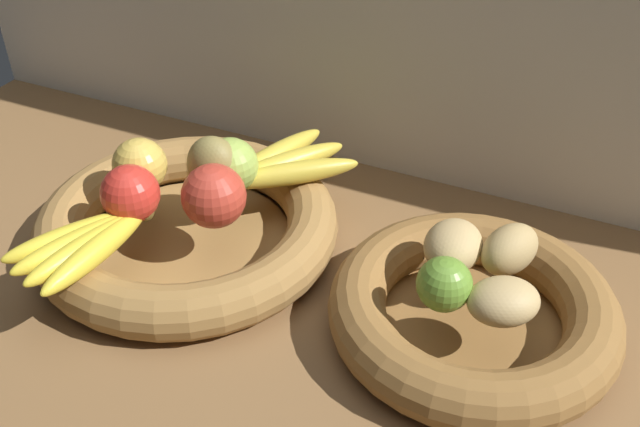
% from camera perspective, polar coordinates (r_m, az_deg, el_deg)
% --- Properties ---
extents(ground_plane, '(1.40, 0.90, 0.03)m').
position_cam_1_polar(ground_plane, '(0.81, 0.02, -7.95)').
color(ground_plane, brown).
extents(fruit_bowl_left, '(0.35, 0.35, 0.06)m').
position_cam_1_polar(fruit_bowl_left, '(0.88, -10.24, -0.98)').
color(fruit_bowl_left, olive).
rests_on(fruit_bowl_left, ground_plane).
extents(fruit_bowl_right, '(0.30, 0.30, 0.06)m').
position_cam_1_polar(fruit_bowl_right, '(0.77, 11.78, -7.46)').
color(fruit_bowl_right, brown).
rests_on(fruit_bowl_right, ground_plane).
extents(apple_red_right, '(0.07, 0.07, 0.07)m').
position_cam_1_polar(apple_red_right, '(0.80, -8.25, 1.35)').
color(apple_red_right, '#B73828').
rests_on(apple_red_right, fruit_bowl_left).
extents(apple_green_back, '(0.07, 0.07, 0.07)m').
position_cam_1_polar(apple_green_back, '(0.86, -6.96, 3.73)').
color(apple_green_back, '#99B74C').
rests_on(apple_green_back, fruit_bowl_left).
extents(apple_golden_left, '(0.06, 0.06, 0.06)m').
position_cam_1_polar(apple_golden_left, '(0.88, -13.81, 3.68)').
color(apple_golden_left, gold).
rests_on(apple_golden_left, fruit_bowl_left).
extents(apple_red_front, '(0.07, 0.07, 0.07)m').
position_cam_1_polar(apple_red_front, '(0.83, -14.51, 1.49)').
color(apple_red_front, red).
rests_on(apple_red_front, fruit_bowl_left).
extents(pear_brown, '(0.07, 0.06, 0.07)m').
position_cam_1_polar(pear_brown, '(0.85, -8.24, 3.66)').
color(pear_brown, olive).
rests_on(pear_brown, fruit_bowl_left).
extents(banana_bunch_front, '(0.11, 0.17, 0.03)m').
position_cam_1_polar(banana_bunch_front, '(0.81, -17.65, -2.12)').
color(banana_bunch_front, yellow).
rests_on(banana_bunch_front, fruit_bowl_left).
extents(banana_bunch_back, '(0.15, 0.18, 0.03)m').
position_cam_1_polar(banana_bunch_back, '(0.89, -3.06, 3.77)').
color(banana_bunch_back, gold).
rests_on(banana_bunch_back, fruit_bowl_left).
extents(potato_small, '(0.09, 0.09, 0.04)m').
position_cam_1_polar(potato_small, '(0.71, 14.04, -6.64)').
color(potato_small, tan).
rests_on(potato_small, fruit_bowl_right).
extents(potato_oblong, '(0.06, 0.07, 0.05)m').
position_cam_1_polar(potato_oblong, '(0.76, 10.30, -2.47)').
color(potato_oblong, tan).
rests_on(potato_oblong, fruit_bowl_right).
extents(potato_back, '(0.07, 0.08, 0.05)m').
position_cam_1_polar(potato_back, '(0.76, 14.51, -2.71)').
color(potato_back, tan).
rests_on(potato_back, fruit_bowl_right).
extents(lime_near, '(0.05, 0.05, 0.05)m').
position_cam_1_polar(lime_near, '(0.71, 9.62, -5.43)').
color(lime_near, olive).
rests_on(lime_near, fruit_bowl_right).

